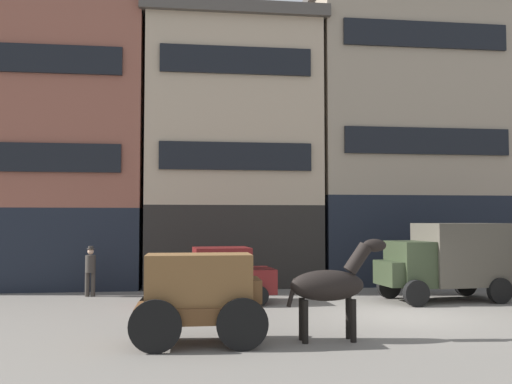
# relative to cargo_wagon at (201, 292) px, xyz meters

# --- Properties ---
(ground_plane) EXTENTS (120.00, 120.00, 0.00)m
(ground_plane) POSITION_rel_cargo_wagon_xyz_m (5.84, 2.82, -1.15)
(ground_plane) COLOR slate
(building_far_left) EXTENTS (9.32, 5.68, 15.09)m
(building_far_left) POSITION_rel_cargo_wagon_xyz_m (-6.59, 11.81, 6.44)
(building_far_left) COLOR black
(building_far_left) RESTS_ON ground_plane
(building_center_left) EXTENTS (7.68, 5.68, 11.53)m
(building_center_left) POSITION_rel_cargo_wagon_xyz_m (1.56, 11.81, 4.66)
(building_center_left) COLOR black
(building_center_left) RESTS_ON ground_plane
(building_center_right) EXTENTS (8.93, 5.68, 13.21)m
(building_center_right) POSITION_rel_cargo_wagon_xyz_m (9.52, 11.81, 5.50)
(building_center_right) COLOR black
(building_center_right) RESTS_ON ground_plane
(cargo_wagon) EXTENTS (2.90, 1.51, 1.98)m
(cargo_wagon) POSITION_rel_cargo_wagon_xyz_m (0.00, 0.00, 0.00)
(cargo_wagon) COLOR brown
(cargo_wagon) RESTS_ON ground_plane
(draft_horse) EXTENTS (2.34, 0.60, 2.30)m
(draft_horse) POSITION_rel_cargo_wagon_xyz_m (2.95, 0.00, 0.12)
(draft_horse) COLOR black
(draft_horse) RESTS_ON ground_plane
(delivery_truck_far) EXTENTS (4.49, 2.48, 2.62)m
(delivery_truck_far) POSITION_rel_cargo_wagon_xyz_m (8.43, 5.51, 0.28)
(delivery_truck_far) COLOR #2D3823
(delivery_truck_far) RESTS_ON ground_plane
(sedan_light) EXTENTS (3.83, 2.12, 1.83)m
(sedan_light) POSITION_rel_cargo_wagon_xyz_m (0.68, 5.83, -0.23)
(sedan_light) COLOR maroon
(sedan_light) RESTS_ON ground_plane
(pedestrian_officer) EXTENTS (0.50, 0.50, 1.79)m
(pedestrian_officer) POSITION_rel_cargo_wagon_xyz_m (-3.78, 8.02, -0.17)
(pedestrian_officer) COLOR #38332D
(pedestrian_officer) RESTS_ON ground_plane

